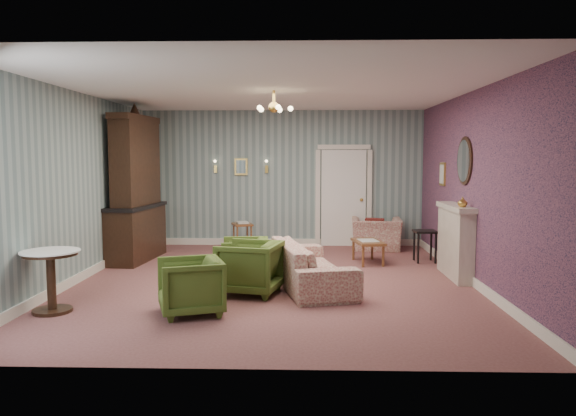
{
  "coord_description": "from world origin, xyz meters",
  "views": [
    {
      "loc": [
        0.46,
        -8.27,
        1.91
      ],
      "look_at": [
        0.2,
        0.4,
        1.1
      ],
      "focal_mm": 34.16,
      "sensor_mm": 36.0,
      "label": 1
    }
  ],
  "objects_px": {
    "olive_chair_b": "(250,265)",
    "coffee_table": "(368,252)",
    "olive_chair_c": "(245,257)",
    "wingback_chair": "(376,229)",
    "dresser": "(135,184)",
    "olive_chair_a": "(190,283)",
    "pedestal_table": "(51,281)",
    "fireplace": "(455,241)",
    "sofa_chintz": "(310,257)",
    "side_table_black": "(425,246)"
  },
  "relations": [
    {
      "from": "sofa_chintz",
      "to": "dresser",
      "type": "bearing_deg",
      "value": 44.84
    },
    {
      "from": "sofa_chintz",
      "to": "pedestal_table",
      "type": "relative_size",
      "value": 2.87
    },
    {
      "from": "sofa_chintz",
      "to": "dresser",
      "type": "relative_size",
      "value": 0.79
    },
    {
      "from": "olive_chair_a",
      "to": "olive_chair_b",
      "type": "distance_m",
      "value": 1.19
    },
    {
      "from": "olive_chair_b",
      "to": "coffee_table",
      "type": "distance_m",
      "value": 2.98
    },
    {
      "from": "sofa_chintz",
      "to": "olive_chair_a",
      "type": "bearing_deg",
      "value": 121.75
    },
    {
      "from": "olive_chair_b",
      "to": "side_table_black",
      "type": "distance_m",
      "value": 3.8
    },
    {
      "from": "olive_chair_c",
      "to": "dresser",
      "type": "bearing_deg",
      "value": -131.04
    },
    {
      "from": "wingback_chair",
      "to": "coffee_table",
      "type": "height_order",
      "value": "wingback_chair"
    },
    {
      "from": "sofa_chintz",
      "to": "coffee_table",
      "type": "relative_size",
      "value": 2.75
    },
    {
      "from": "olive_chair_c",
      "to": "sofa_chintz",
      "type": "relative_size",
      "value": 0.33
    },
    {
      "from": "olive_chair_b",
      "to": "coffee_table",
      "type": "bearing_deg",
      "value": 153.07
    },
    {
      "from": "olive_chair_a",
      "to": "pedestal_table",
      "type": "height_order",
      "value": "pedestal_table"
    },
    {
      "from": "wingback_chair",
      "to": "coffee_table",
      "type": "bearing_deg",
      "value": 81.41
    },
    {
      "from": "olive_chair_a",
      "to": "pedestal_table",
      "type": "xyz_separation_m",
      "value": [
        -1.72,
        0.02,
        0.01
      ]
    },
    {
      "from": "sofa_chintz",
      "to": "wingback_chair",
      "type": "distance_m",
      "value": 3.53
    },
    {
      "from": "olive_chair_c",
      "to": "wingback_chair",
      "type": "height_order",
      "value": "wingback_chair"
    },
    {
      "from": "sofa_chintz",
      "to": "side_table_black",
      "type": "relative_size",
      "value": 3.8
    },
    {
      "from": "olive_chair_a",
      "to": "pedestal_table",
      "type": "relative_size",
      "value": 0.97
    },
    {
      "from": "coffee_table",
      "to": "pedestal_table",
      "type": "distance_m",
      "value": 5.37
    },
    {
      "from": "dresser",
      "to": "fireplace",
      "type": "distance_m",
      "value": 5.72
    },
    {
      "from": "olive_chair_c",
      "to": "wingback_chair",
      "type": "xyz_separation_m",
      "value": [
        2.41,
        2.85,
        0.07
      ]
    },
    {
      "from": "olive_chair_a",
      "to": "olive_chair_b",
      "type": "height_order",
      "value": "olive_chair_b"
    },
    {
      "from": "dresser",
      "to": "olive_chair_b",
      "type": "bearing_deg",
      "value": -40.88
    },
    {
      "from": "pedestal_table",
      "to": "fireplace",
      "type": "bearing_deg",
      "value": 21.32
    },
    {
      "from": "olive_chair_c",
      "to": "coffee_table",
      "type": "xyz_separation_m",
      "value": [
        2.07,
        1.4,
        -0.16
      ]
    },
    {
      "from": "dresser",
      "to": "coffee_table",
      "type": "height_order",
      "value": "dresser"
    },
    {
      "from": "olive_chair_c",
      "to": "wingback_chair",
      "type": "bearing_deg",
      "value": 134.8
    },
    {
      "from": "olive_chair_c",
      "to": "dresser",
      "type": "relative_size",
      "value": 0.26
    },
    {
      "from": "olive_chair_a",
      "to": "side_table_black",
      "type": "relative_size",
      "value": 1.29
    },
    {
      "from": "wingback_chair",
      "to": "coffee_table",
      "type": "xyz_separation_m",
      "value": [
        -0.34,
        -1.44,
        -0.23
      ]
    },
    {
      "from": "wingback_chair",
      "to": "olive_chair_c",
      "type": "bearing_deg",
      "value": 54.32
    },
    {
      "from": "olive_chair_a",
      "to": "wingback_chair",
      "type": "bearing_deg",
      "value": 129.63
    },
    {
      "from": "olive_chair_b",
      "to": "fireplace",
      "type": "height_order",
      "value": "fireplace"
    },
    {
      "from": "olive_chair_a",
      "to": "sofa_chintz",
      "type": "relative_size",
      "value": 0.34
    },
    {
      "from": "olive_chair_b",
      "to": "pedestal_table",
      "type": "distance_m",
      "value": 2.55
    },
    {
      "from": "pedestal_table",
      "to": "dresser",
      "type": "bearing_deg",
      "value": 90.0
    },
    {
      "from": "olive_chair_b",
      "to": "fireplace",
      "type": "relative_size",
      "value": 0.58
    },
    {
      "from": "wingback_chair",
      "to": "coffee_table",
      "type": "relative_size",
      "value": 1.23
    },
    {
      "from": "olive_chair_b",
      "to": "fireplace",
      "type": "bearing_deg",
      "value": 123.32
    },
    {
      "from": "fireplace",
      "to": "dresser",
      "type": "bearing_deg",
      "value": 166.75
    },
    {
      "from": "pedestal_table",
      "to": "olive_chair_c",
      "type": "bearing_deg",
      "value": 40.31
    },
    {
      "from": "fireplace",
      "to": "coffee_table",
      "type": "height_order",
      "value": "fireplace"
    },
    {
      "from": "wingback_chair",
      "to": "pedestal_table",
      "type": "bearing_deg",
      "value": 50.19
    },
    {
      "from": "fireplace",
      "to": "side_table_black",
      "type": "distance_m",
      "value": 1.27
    },
    {
      "from": "olive_chair_a",
      "to": "wingback_chair",
      "type": "relative_size",
      "value": 0.76
    },
    {
      "from": "dresser",
      "to": "coffee_table",
      "type": "bearing_deg",
      "value": 2.96
    },
    {
      "from": "olive_chair_a",
      "to": "dresser",
      "type": "distance_m",
      "value": 4.01
    },
    {
      "from": "sofa_chintz",
      "to": "wingback_chair",
      "type": "bearing_deg",
      "value": -36.59
    },
    {
      "from": "olive_chair_a",
      "to": "side_table_black",
      "type": "height_order",
      "value": "olive_chair_a"
    }
  ]
}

